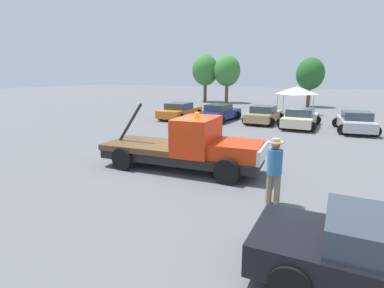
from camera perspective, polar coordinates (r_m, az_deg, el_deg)
ground_plane at (r=11.82m, az=-2.16°, el=-4.71°), size 160.00×160.00×0.00m
tow_truck at (r=11.43m, az=-0.47°, el=-0.63°), size 6.45×2.62×2.51m
person_near_truck at (r=8.66m, az=15.45°, el=-4.06°), size 0.42×0.42×1.91m
parked_car_orange at (r=25.38m, az=-2.31°, el=6.32°), size 2.63×4.95×1.34m
parked_car_navy at (r=24.11m, az=5.23°, el=5.92°), size 2.54×4.91×1.34m
parked_car_tan at (r=23.54m, az=13.52°, el=5.44°), size 2.51×4.29×1.34m
parked_car_cream at (r=22.43m, az=19.94°, el=4.67°), size 2.51×4.87×1.34m
parked_car_silver at (r=22.03m, az=28.67°, el=3.71°), size 2.82×4.53×1.34m
canopy_tent_white at (r=29.90m, az=19.32°, el=9.62°), size 2.89×2.89×2.58m
tree_left at (r=41.71m, az=2.54°, el=13.86°), size 3.54×3.54×6.31m
tree_center at (r=37.48m, az=21.60°, el=12.29°), size 3.10×3.10×5.54m
tree_right at (r=40.54m, az=6.71°, el=13.64°), size 3.44×3.44×6.14m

